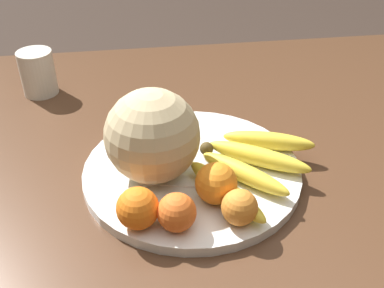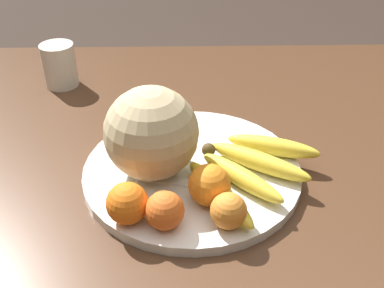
{
  "view_description": "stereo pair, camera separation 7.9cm",
  "coord_description": "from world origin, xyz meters",
  "px_view_note": "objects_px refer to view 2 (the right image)",
  "views": [
    {
      "loc": [
        -0.05,
        -0.66,
        1.3
      ],
      "look_at": [
        0.04,
        -0.02,
        0.85
      ],
      "focal_mm": 42.0,
      "sensor_mm": 36.0,
      "label": 1
    },
    {
      "loc": [
        0.03,
        -0.66,
        1.3
      ],
      "look_at": [
        0.04,
        -0.02,
        0.85
      ],
      "focal_mm": 42.0,
      "sensor_mm": 36.0,
      "label": 2
    }
  ],
  "objects_px": {
    "melon": "(151,133)",
    "produce_tag": "(169,178)",
    "kitchen_table": "(169,202)",
    "orange_back_left": "(163,210)",
    "ceramic_mug": "(59,65)",
    "orange_mid_center": "(229,211)",
    "orange_front_left": "(209,185)",
    "banana_bunch": "(248,168)",
    "orange_front_right": "(127,203)",
    "fruit_bowl": "(192,170)"
  },
  "relations": [
    {
      "from": "melon",
      "to": "produce_tag",
      "type": "height_order",
      "value": "melon"
    },
    {
      "from": "kitchen_table",
      "to": "orange_back_left",
      "type": "xyz_separation_m",
      "value": [
        -0.0,
        -0.16,
        0.13
      ]
    },
    {
      "from": "ceramic_mug",
      "to": "orange_mid_center",
      "type": "bearing_deg",
      "value": -54.54
    },
    {
      "from": "orange_front_left",
      "to": "orange_mid_center",
      "type": "distance_m",
      "value": 0.06
    },
    {
      "from": "banana_bunch",
      "to": "ceramic_mug",
      "type": "bearing_deg",
      "value": 176.28
    },
    {
      "from": "kitchen_table",
      "to": "orange_back_left",
      "type": "distance_m",
      "value": 0.21
    },
    {
      "from": "melon",
      "to": "produce_tag",
      "type": "distance_m",
      "value": 0.09
    },
    {
      "from": "banana_bunch",
      "to": "orange_front_right",
      "type": "distance_m",
      "value": 0.22
    },
    {
      "from": "kitchen_table",
      "to": "ceramic_mug",
      "type": "xyz_separation_m",
      "value": [
        -0.27,
        0.35,
        0.14
      ]
    },
    {
      "from": "banana_bunch",
      "to": "ceramic_mug",
      "type": "xyz_separation_m",
      "value": [
        -0.41,
        0.4,
        0.02
      ]
    },
    {
      "from": "melon",
      "to": "banana_bunch",
      "type": "xyz_separation_m",
      "value": [
        0.17,
        -0.02,
        -0.06
      ]
    },
    {
      "from": "orange_front_right",
      "to": "orange_mid_center",
      "type": "bearing_deg",
      "value": -5.69
    },
    {
      "from": "fruit_bowl",
      "to": "orange_front_left",
      "type": "height_order",
      "value": "orange_front_left"
    },
    {
      "from": "fruit_bowl",
      "to": "produce_tag",
      "type": "distance_m",
      "value": 0.05
    },
    {
      "from": "melon",
      "to": "ceramic_mug",
      "type": "relative_size",
      "value": 1.48
    },
    {
      "from": "melon",
      "to": "orange_mid_center",
      "type": "distance_m",
      "value": 0.19
    },
    {
      "from": "fruit_bowl",
      "to": "orange_back_left",
      "type": "bearing_deg",
      "value": -107.93
    },
    {
      "from": "orange_back_left",
      "to": "produce_tag",
      "type": "height_order",
      "value": "orange_back_left"
    },
    {
      "from": "fruit_bowl",
      "to": "orange_front_right",
      "type": "height_order",
      "value": "orange_front_right"
    },
    {
      "from": "orange_front_right",
      "to": "orange_back_left",
      "type": "xyz_separation_m",
      "value": [
        0.05,
        -0.01,
        -0.0
      ]
    },
    {
      "from": "orange_mid_center",
      "to": "melon",
      "type": "bearing_deg",
      "value": 131.62
    },
    {
      "from": "banana_bunch",
      "to": "ceramic_mug",
      "type": "height_order",
      "value": "ceramic_mug"
    },
    {
      "from": "orange_front_left",
      "to": "orange_front_right",
      "type": "relative_size",
      "value": 1.05
    },
    {
      "from": "fruit_bowl",
      "to": "orange_mid_center",
      "type": "relative_size",
      "value": 6.91
    },
    {
      "from": "kitchen_table",
      "to": "orange_front_right",
      "type": "relative_size",
      "value": 24.53
    },
    {
      "from": "fruit_bowl",
      "to": "orange_mid_center",
      "type": "bearing_deg",
      "value": -70.61
    },
    {
      "from": "orange_front_right",
      "to": "produce_tag",
      "type": "height_order",
      "value": "orange_front_right"
    },
    {
      "from": "melon",
      "to": "orange_back_left",
      "type": "height_order",
      "value": "melon"
    },
    {
      "from": "orange_mid_center",
      "to": "produce_tag",
      "type": "xyz_separation_m",
      "value": [
        -0.09,
        0.11,
        -0.03
      ]
    },
    {
      "from": "ceramic_mug",
      "to": "fruit_bowl",
      "type": "bearing_deg",
      "value": -49.43
    },
    {
      "from": "melon",
      "to": "orange_back_left",
      "type": "relative_size",
      "value": 2.69
    },
    {
      "from": "banana_bunch",
      "to": "orange_front_right",
      "type": "bearing_deg",
      "value": -112.67
    },
    {
      "from": "orange_back_left",
      "to": "produce_tag",
      "type": "relative_size",
      "value": 0.58
    },
    {
      "from": "melon",
      "to": "orange_back_left",
      "type": "distance_m",
      "value": 0.15
    },
    {
      "from": "melon",
      "to": "orange_front_right",
      "type": "bearing_deg",
      "value": -105.26
    },
    {
      "from": "banana_bunch",
      "to": "produce_tag",
      "type": "relative_size",
      "value": 2.54
    },
    {
      "from": "orange_back_left",
      "to": "ceramic_mug",
      "type": "distance_m",
      "value": 0.58
    },
    {
      "from": "fruit_bowl",
      "to": "orange_front_left",
      "type": "relative_size",
      "value": 5.69
    },
    {
      "from": "kitchen_table",
      "to": "orange_front_left",
      "type": "relative_size",
      "value": 23.39
    },
    {
      "from": "orange_front_left",
      "to": "produce_tag",
      "type": "xyz_separation_m",
      "value": [
        -0.07,
        0.06,
        -0.03
      ]
    },
    {
      "from": "orange_mid_center",
      "to": "orange_back_left",
      "type": "distance_m",
      "value": 0.1
    },
    {
      "from": "orange_front_left",
      "to": "orange_mid_center",
      "type": "relative_size",
      "value": 1.21
    },
    {
      "from": "banana_bunch",
      "to": "orange_back_left",
      "type": "distance_m",
      "value": 0.19
    },
    {
      "from": "orange_front_left",
      "to": "produce_tag",
      "type": "relative_size",
      "value": 0.67
    },
    {
      "from": "produce_tag",
      "to": "orange_back_left",
      "type": "bearing_deg",
      "value": -79.29
    },
    {
      "from": "kitchen_table",
      "to": "ceramic_mug",
      "type": "bearing_deg",
      "value": 127.67
    },
    {
      "from": "orange_front_left",
      "to": "banana_bunch",
      "type": "bearing_deg",
      "value": 41.31
    },
    {
      "from": "orange_mid_center",
      "to": "fruit_bowl",
      "type": "bearing_deg",
      "value": 109.39
    },
    {
      "from": "ceramic_mug",
      "to": "orange_front_right",
      "type": "bearing_deg",
      "value": -66.87
    },
    {
      "from": "fruit_bowl",
      "to": "orange_back_left",
      "type": "distance_m",
      "value": 0.16
    }
  ]
}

